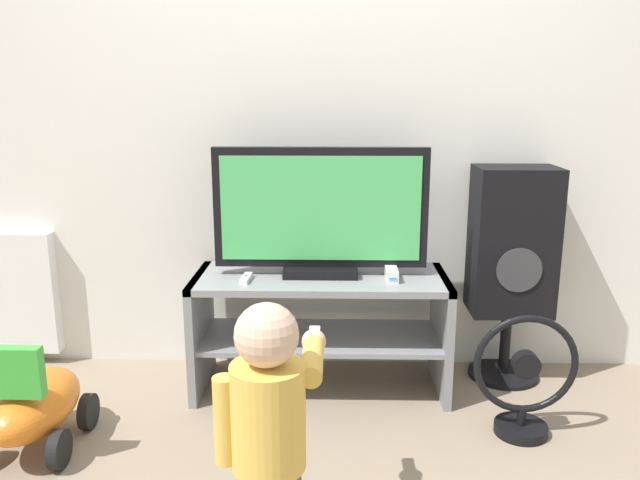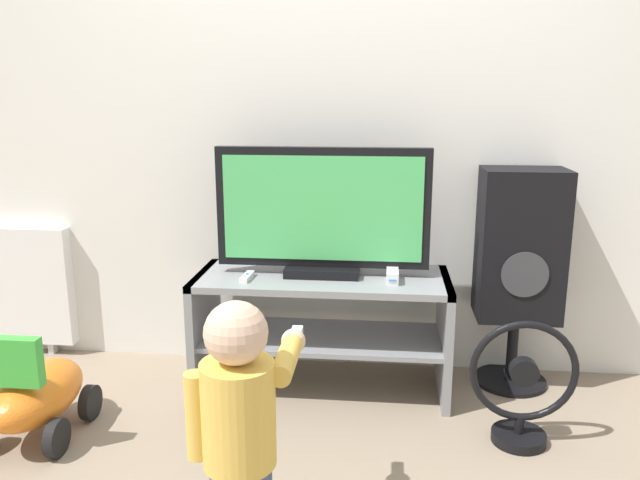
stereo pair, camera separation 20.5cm
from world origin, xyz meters
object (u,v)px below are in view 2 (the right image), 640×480
game_console (392,274)px  ride_on_toy (35,394)px  television (323,213)px  floor_fan (522,389)px  speaker_tower (520,251)px  child (240,414)px  remote_primary (247,277)px

game_console → ride_on_toy: bearing=-159.9°
television → game_console: size_ratio=4.89×
television → floor_fan: 1.09m
television → game_console: 0.41m
game_console → speaker_tower: bearing=15.6°
television → floor_fan: television is taller
child → ride_on_toy: child is taller
television → remote_primary: 0.43m
television → child: 1.21m
game_console → remote_primary: game_console is taller
television → ride_on_toy: television is taller
floor_fan → game_console: bearing=144.1°
television → floor_fan: bearing=-26.9°
speaker_tower → ride_on_toy: bearing=-161.2°
game_console → remote_primary: bearing=-174.7°
game_console → child: child is taller
remote_primary → child: size_ratio=0.16×
remote_primary → speaker_tower: bearing=10.3°
floor_fan → ride_on_toy: size_ratio=1.00×
television → child: television is taller
child → ride_on_toy: size_ratio=1.60×
floor_fan → television: bearing=153.1°
game_console → remote_primary: 0.64m
game_console → speaker_tower: size_ratio=0.19×
television → speaker_tower: (0.88, 0.11, -0.17)m
child → floor_fan: (0.93, 0.74, -0.25)m
game_console → ride_on_toy: 1.54m
remote_primary → ride_on_toy: size_ratio=0.26×
remote_primary → floor_fan: (1.14, -0.31, -0.32)m
television → speaker_tower: bearing=7.1°
floor_fan → remote_primary: bearing=165.0°
child → speaker_tower: 1.62m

